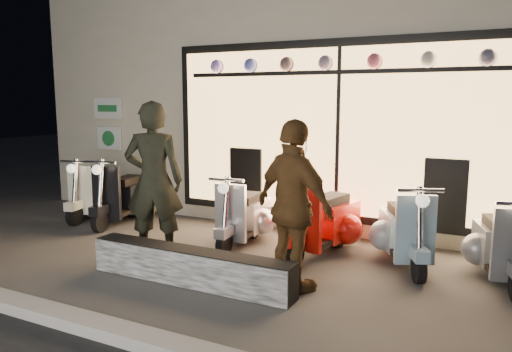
% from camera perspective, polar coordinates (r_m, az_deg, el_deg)
% --- Properties ---
extents(ground, '(40.00, 40.00, 0.00)m').
position_cam_1_polar(ground, '(6.20, -3.83, -10.31)').
color(ground, '#383533').
rests_on(ground, ground).
extents(kerb, '(40.00, 0.25, 0.12)m').
position_cam_1_polar(kerb, '(4.71, -17.00, -16.36)').
color(kerb, slate).
rests_on(kerb, ground).
extents(shop_building, '(10.20, 6.23, 4.20)m').
position_cam_1_polar(shop_building, '(10.44, 10.45, 9.12)').
color(shop_building, beige).
rests_on(shop_building, ground).
extents(graffiti_barrier, '(2.47, 0.28, 0.40)m').
position_cam_1_polar(graffiti_barrier, '(5.63, -7.54, -10.22)').
color(graffiti_barrier, black).
rests_on(graffiti_barrier, ground).
extents(scooter_silver, '(0.49, 1.36, 0.97)m').
position_cam_1_polar(scooter_silver, '(7.11, -1.13, -4.49)').
color(scooter_silver, black).
rests_on(scooter_silver, ground).
extents(scooter_red, '(0.68, 1.53, 1.08)m').
position_cam_1_polar(scooter_red, '(6.70, 8.09, -5.02)').
color(scooter_red, black).
rests_on(scooter_red, ground).
extents(scooter_black, '(0.64, 1.48, 1.05)m').
position_cam_1_polar(scooter_black, '(8.59, -14.67, -2.23)').
color(scooter_black, black).
rests_on(scooter_black, ground).
extents(scooter_cream, '(0.63, 1.42, 1.01)m').
position_cam_1_polar(scooter_cream, '(9.10, -17.42, -1.85)').
color(scooter_cream, black).
rests_on(scooter_cream, ground).
extents(scooter_blue, '(0.84, 1.38, 1.01)m').
position_cam_1_polar(scooter_blue, '(6.52, 16.46, -5.96)').
color(scooter_blue, black).
rests_on(scooter_blue, ground).
extents(scooter_grey, '(0.69, 1.36, 0.97)m').
position_cam_1_polar(scooter_grey, '(6.34, 26.06, -7.08)').
color(scooter_grey, black).
rests_on(scooter_grey, ground).
extents(man, '(0.87, 0.75, 2.01)m').
position_cam_1_polar(man, '(6.43, -11.59, -0.52)').
color(man, black).
rests_on(man, ground).
extents(woman, '(1.16, 0.86, 1.83)m').
position_cam_1_polar(woman, '(5.24, 4.35, -3.51)').
color(woman, brown).
rests_on(woman, ground).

